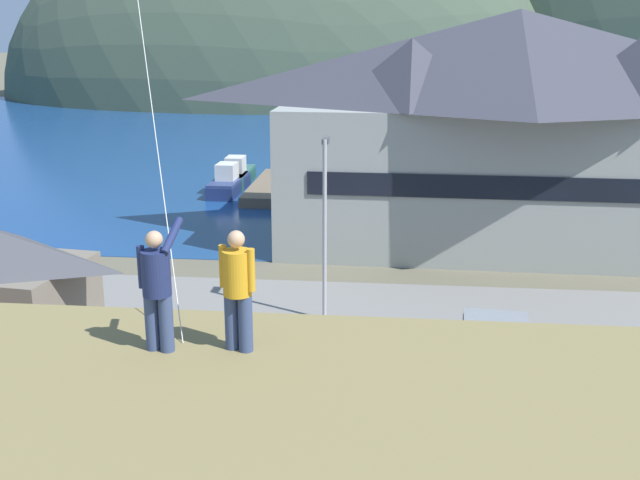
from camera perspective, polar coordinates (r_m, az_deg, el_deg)
ground_plane at (r=20.77m, az=-2.42°, el=-16.96°), size 600.00×600.00×0.00m
parking_lot_pad at (r=25.06m, az=-0.77°, el=-10.70°), size 40.00×20.00×0.10m
bay_water at (r=78.12m, az=3.91°, el=7.53°), size 360.00×84.00×0.03m
far_hill_west_ridge at (r=130.06m, az=-2.96°, el=10.85°), size 92.21×60.85×62.73m
far_hill_east_peak at (r=135.79m, az=-2.38°, el=11.07°), size 87.59×62.02×55.08m
harbor_lodge at (r=40.58m, az=14.35°, el=8.51°), size 25.17×11.98×12.03m
wharf_dock at (r=53.08m, az=-3.32°, el=3.96°), size 3.20×10.27×0.70m
moored_boat_wharfside at (r=55.66m, az=-6.26°, el=4.84°), size 1.87×5.70×2.16m
moored_boat_outer_mooring at (r=49.93m, az=-0.11°, el=3.67°), size 2.31×6.07×2.16m
moored_boat_inner_slip at (r=53.00m, az=-6.89°, el=4.27°), size 1.98×5.72×2.16m
parked_car_front_row_silver at (r=26.16m, az=12.76°, el=-7.47°), size 4.33×2.31×1.82m
parked_car_mid_row_center at (r=20.81m, az=-13.05°, el=-13.89°), size 4.26×2.18×1.82m
parked_car_back_row_right at (r=19.56m, az=7.17°, el=-15.66°), size 4.28×2.22×1.82m
parking_light_pole at (r=28.82m, az=0.36°, el=1.66°), size 0.24×0.78×7.09m
person_kite_flyer at (r=10.71m, az=-12.14°, el=-3.40°), size 0.59×0.63×1.86m
person_companion at (r=10.55m, az=-6.21°, el=-3.52°), size 0.53×0.40×1.74m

